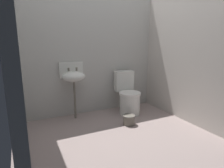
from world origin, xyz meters
TOP-DOWN VIEW (x-y plane):
  - ground_plane at (0.00, 0.00)m, footprint 2.88×2.50m
  - wall_back at (0.00, 1.10)m, footprint 2.88×0.10m
  - wall_left at (-1.29, 0.10)m, footprint 0.10×2.30m
  - wall_right at (1.29, 0.10)m, footprint 0.10×2.30m
  - toilet_near_wall at (0.55, 0.70)m, footprint 0.45×0.63m
  - sink at (-0.43, 0.89)m, footprint 0.42×0.35m
  - bucket at (0.28, 0.20)m, footprint 0.20×0.20m

SIDE VIEW (x-z plane):
  - ground_plane at x=0.00m, z-range -0.08..0.00m
  - bucket at x=0.28m, z-range 0.00..0.17m
  - toilet_near_wall at x=0.55m, z-range -0.07..0.71m
  - sink at x=-0.43m, z-range 0.26..1.25m
  - wall_back at x=0.00m, z-range 0.00..2.24m
  - wall_left at x=-1.29m, z-range 0.00..2.24m
  - wall_right at x=1.29m, z-range 0.00..2.24m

